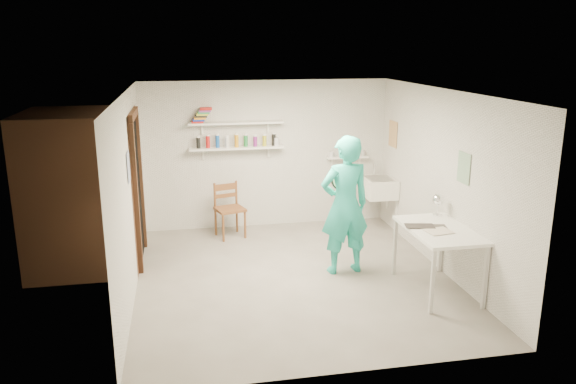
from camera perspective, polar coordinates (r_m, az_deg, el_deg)
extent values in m
cube|color=slate|center=(7.43, 0.59, -8.72)|extent=(4.00, 4.50, 0.02)
cube|color=silver|center=(6.83, 0.64, 10.24)|extent=(4.00, 4.50, 0.02)
cube|color=silver|center=(9.20, -2.19, 3.83)|extent=(4.00, 0.02, 2.40)
cube|color=silver|center=(4.94, 5.87, -6.13)|extent=(4.00, 0.02, 2.40)
cube|color=silver|center=(6.93, -15.90, -0.45)|extent=(0.02, 4.50, 2.40)
cube|color=silver|center=(7.68, 15.49, 1.06)|extent=(0.02, 4.50, 2.40)
cube|color=black|center=(7.99, -15.07, 0.14)|extent=(0.02, 0.90, 2.00)
cube|color=brown|center=(8.06, -20.12, 0.23)|extent=(1.40, 1.50, 2.10)
cube|color=brown|center=(7.79, -15.44, 7.63)|extent=(0.06, 1.05, 0.10)
cube|color=brown|center=(7.50, -15.16, -0.81)|extent=(0.06, 0.10, 2.00)
cube|color=brown|center=(8.47, -14.72, 0.99)|extent=(0.06, 0.10, 2.00)
cube|color=white|center=(8.99, -5.24, 4.49)|extent=(1.50, 0.22, 0.03)
cube|color=white|center=(8.92, -5.30, 7.01)|extent=(1.50, 0.22, 0.03)
cube|color=white|center=(9.43, 6.05, 3.53)|extent=(0.70, 0.14, 0.03)
cube|color=#334C7F|center=(6.89, -15.90, 2.48)|extent=(0.01, 0.28, 0.36)
cube|color=#995933|center=(9.21, 10.61, 5.82)|extent=(0.01, 0.34, 0.42)
cube|color=#3F724C|center=(7.13, 17.42, 2.34)|extent=(0.01, 0.30, 0.38)
cube|color=white|center=(9.21, 9.20, 0.47)|extent=(0.48, 0.60, 0.30)
imported|color=#27C6B1|center=(7.34, 5.80, -1.36)|extent=(0.72, 0.52, 1.84)
cylinder|color=beige|center=(7.47, 5.59, 1.38)|extent=(0.33, 0.08, 0.33)
cube|color=brown|center=(8.81, -5.92, -1.75)|extent=(0.52, 0.50, 0.90)
cube|color=white|center=(7.13, 14.92, -6.68)|extent=(0.73, 1.21, 0.81)
sphere|color=white|center=(7.43, 15.03, -0.73)|extent=(0.15, 0.15, 0.15)
cylinder|color=black|center=(8.93, -9.24, 4.94)|extent=(0.06, 0.06, 0.17)
cylinder|color=red|center=(8.93, -8.24, 4.99)|extent=(0.06, 0.06, 0.17)
cylinder|color=blue|center=(8.94, -7.24, 5.03)|extent=(0.06, 0.06, 0.17)
cylinder|color=white|center=(8.95, -6.25, 5.07)|extent=(0.06, 0.06, 0.17)
cylinder|color=orange|center=(8.97, -5.25, 5.11)|extent=(0.06, 0.06, 0.17)
cylinder|color=#268C3F|center=(8.98, -4.26, 5.15)|extent=(0.06, 0.06, 0.17)
cylinder|color=#8C268C|center=(9.00, -3.28, 5.19)|extent=(0.06, 0.06, 0.17)
cylinder|color=gold|center=(9.02, -2.29, 5.23)|extent=(0.06, 0.06, 0.17)
cylinder|color=black|center=(9.05, -1.31, 5.26)|extent=(0.06, 0.06, 0.17)
cube|color=red|center=(8.88, -9.19, 7.04)|extent=(0.18, 0.14, 0.03)
cube|color=#1933A5|center=(8.88, -9.06, 7.22)|extent=(0.18, 0.14, 0.03)
cube|color=orange|center=(8.87, -8.94, 7.41)|extent=(0.18, 0.14, 0.03)
cube|color=black|center=(8.87, -8.82, 7.59)|extent=(0.18, 0.14, 0.03)
cube|color=yellow|center=(8.87, -8.70, 7.78)|extent=(0.18, 0.14, 0.03)
cube|color=#338C4C|center=(8.87, -8.57, 7.96)|extent=(0.18, 0.14, 0.03)
cube|color=#8C3F8C|center=(8.86, -8.45, 8.15)|extent=(0.18, 0.14, 0.03)
cube|color=red|center=(8.86, -8.33, 8.33)|extent=(0.18, 0.14, 0.03)
cylinder|color=silver|center=(9.36, 4.85, 3.85)|extent=(0.07, 0.07, 0.09)
cylinder|color=#335999|center=(9.39, 5.66, 3.88)|extent=(0.07, 0.07, 0.09)
cylinder|color=orange|center=(9.43, 6.46, 3.90)|extent=(0.07, 0.07, 0.09)
cylinder|color=#999999|center=(9.48, 7.26, 3.92)|extent=(0.07, 0.07, 0.09)
cube|color=silver|center=(7.00, 15.14, -3.59)|extent=(0.30, 0.22, 0.00)
cube|color=#4C4742|center=(6.99, 15.14, -3.56)|extent=(0.30, 0.22, 0.00)
cube|color=beige|center=(6.99, 15.14, -3.53)|extent=(0.30, 0.22, 0.00)
cube|color=#383330|center=(6.99, 15.14, -3.49)|extent=(0.30, 0.22, 0.00)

